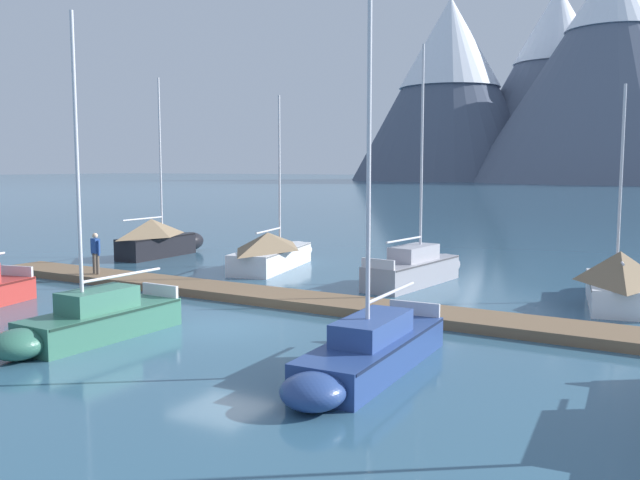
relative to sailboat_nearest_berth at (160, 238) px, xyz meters
The scene contains 12 objects.
ground_plane 16.77m from the sailboat_nearest_berth, 42.00° to the right, with size 700.00×700.00×0.00m, color #335B75.
mountain_west_summit 211.43m from the sailboat_nearest_berth, 104.37° to the left, with size 66.77×66.77×61.94m.
mountain_central_massif 224.71m from the sailboat_nearest_berth, 95.18° to the left, with size 70.73×70.73×65.86m.
mountain_shoulder_ridge 199.64m from the sailboat_nearest_berth, 89.99° to the left, with size 82.62×82.62×66.00m.
dock 14.40m from the sailboat_nearest_berth, 30.07° to the right, with size 29.26×3.01×0.30m.
sailboat_nearest_berth is the anchor object (origin of this frame).
sailboat_mid_dock_port 7.44m from the sailboat_nearest_berth, ahead, with size 3.24×7.54×7.97m.
sailboat_mid_dock_starboard 17.52m from the sailboat_nearest_berth, 53.88° to the right, with size 1.72×5.64×8.62m.
sailboat_far_berth 14.83m from the sailboat_nearest_berth, ahead, with size 2.21×6.45×9.44m.
sailboat_outer_slip 22.41m from the sailboat_nearest_berth, 36.08° to the right, with size 1.70×6.49×9.22m.
sailboat_end_of_dock 22.33m from the sailboat_nearest_berth, ahead, with size 2.81×6.35×7.47m.
person_on_dock 7.86m from the sailboat_nearest_berth, 66.90° to the right, with size 0.58×0.30×1.69m.
Camera 1 is at (11.98, -15.60, 4.67)m, focal length 38.12 mm.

